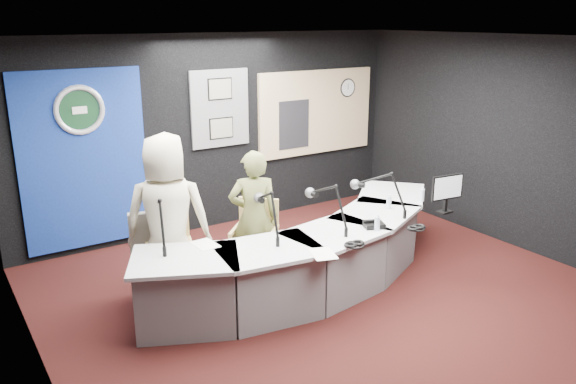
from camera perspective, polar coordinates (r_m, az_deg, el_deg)
ground at (r=6.48m, az=5.44°, el=-10.81°), size 6.00×6.00×0.00m
ceiling at (r=5.74m, az=6.24°, el=14.74°), size 6.00×6.00×0.02m
wall_back at (r=8.44m, az=-7.05°, el=5.83°), size 6.00×0.02×2.80m
wall_left at (r=4.78m, az=-23.64°, el=-4.26°), size 0.02×6.00×2.80m
wall_right at (r=8.14m, az=22.60°, el=4.23°), size 0.02×6.00×2.80m
broadcast_desk at (r=6.69m, az=2.26°, el=-6.27°), size 4.50×1.90×0.75m
backdrop_panel at (r=7.82m, az=-19.50°, el=2.96°), size 1.60×0.05×2.30m
agency_seal at (r=7.66m, az=-19.90°, el=7.62°), size 0.63×0.07×0.63m
seal_center at (r=7.67m, az=-19.91°, el=7.62°), size 0.48×0.01×0.48m
pinboard at (r=8.38m, az=-6.74°, el=8.19°), size 0.90×0.04×1.10m
framed_photo_upper at (r=8.31m, az=-6.71°, el=10.07°), size 0.34×0.02×0.27m
framed_photo_lower at (r=8.40m, az=-6.58°, el=6.27°), size 0.34×0.02×0.27m
booth_window_frame at (r=9.28m, az=2.82°, el=7.88°), size 2.12×0.06×1.32m
booth_glow at (r=9.27m, az=2.86°, el=7.87°), size 2.00×0.02×1.20m
equipment_rack at (r=9.03m, az=0.58°, el=6.68°), size 0.55×0.02×0.75m
wall_clock at (r=9.57m, az=5.92°, el=10.21°), size 0.28×0.01×0.28m
armchair_left at (r=6.47m, az=-11.54°, el=-6.76°), size 0.63×0.63×0.90m
armchair_right at (r=6.78m, az=-3.34°, el=-5.09°), size 0.75×0.75×0.94m
draped_jacket at (r=6.58m, az=-13.18°, el=-4.83°), size 0.51×0.25×0.70m
person_man at (r=6.29m, az=-11.80°, el=-2.68°), size 1.09×0.95×1.87m
person_woman at (r=6.67m, az=-3.39°, el=-2.52°), size 0.68×0.59×1.58m
computer_monitor at (r=7.11m, az=15.39°, el=0.48°), size 0.47×0.09×0.32m
desk_phone at (r=6.53m, az=8.49°, el=-3.26°), size 0.27×0.25×0.06m
headphones_near at (r=6.57m, az=12.56°, el=-3.45°), size 0.21×0.21×0.03m
headphones_far at (r=6.00m, az=6.56°, el=-5.13°), size 0.23×0.23×0.04m
paper_stack at (r=6.06m, az=-8.19°, el=-5.14°), size 0.23×0.32×0.00m
notepad at (r=5.78m, az=3.48°, el=-6.11°), size 0.31×0.37×0.00m
boom_mic_a at (r=6.03m, az=-12.54°, el=-2.47°), size 0.29×0.72×0.60m
boom_mic_b at (r=6.12m, az=-2.01°, el=-1.75°), size 0.25×0.73×0.60m
boom_mic_c at (r=6.35m, az=3.94°, el=-1.08°), size 0.16×0.74×0.60m
boom_mic_d at (r=6.86m, az=9.07°, el=0.13°), size 0.45×0.65×0.60m
water_bottles at (r=6.98m, az=11.12°, el=-1.50°), size 1.25×0.55×0.18m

